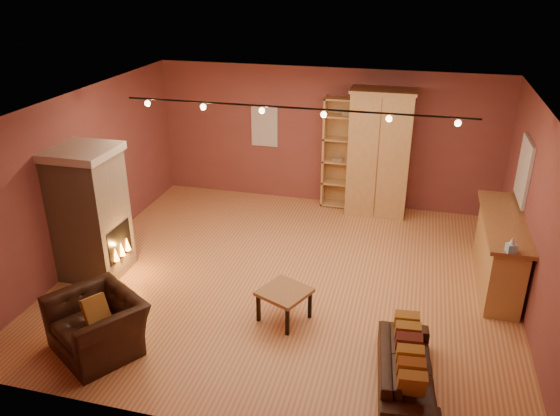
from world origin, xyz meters
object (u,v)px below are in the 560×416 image
(loveseat, at_px, (407,363))
(armchair, at_px, (96,316))
(armoire, at_px, (379,153))
(bar_counter, at_px, (499,251))
(fireplace, at_px, (90,213))
(bookcase, at_px, (347,152))
(coffee_table, at_px, (284,295))

(loveseat, distance_m, armchair, 3.91)
(armoire, height_order, bar_counter, armoire)
(fireplace, distance_m, loveseat, 5.25)
(bookcase, xyz_separation_m, armchair, (-2.40, -5.47, -0.65))
(loveseat, xyz_separation_m, coffee_table, (-1.73, 0.97, 0.05))
(bookcase, distance_m, armoire, 0.70)
(armoire, height_order, coffee_table, armoire)
(armoire, bearing_deg, armchair, -120.13)
(armoire, distance_m, armchair, 6.14)
(armchair, bearing_deg, bookcase, 98.73)
(fireplace, xyz_separation_m, armoire, (4.15, 3.53, 0.20))
(armchair, distance_m, coffee_table, 2.50)
(coffee_table, bearing_deg, bookcase, 86.94)
(armchair, bearing_deg, bar_counter, 62.91)
(bookcase, height_order, armoire, armoire)
(fireplace, height_order, bar_counter, fireplace)
(bookcase, distance_m, loveseat, 5.48)
(fireplace, xyz_separation_m, loveseat, (4.98, -1.47, -0.71))
(armoire, distance_m, bar_counter, 3.14)
(armoire, height_order, armchair, armoire)
(armoire, relative_size, coffee_table, 3.05)
(bookcase, height_order, loveseat, bookcase)
(bar_counter, bearing_deg, bookcase, 138.57)
(fireplace, distance_m, armoire, 5.45)
(bookcase, bearing_deg, fireplace, -133.05)
(loveseat, xyz_separation_m, armchair, (-3.89, -0.27, 0.15))
(bookcase, relative_size, armoire, 0.90)
(bar_counter, distance_m, coffee_table, 3.49)
(bookcase, relative_size, armchair, 1.68)
(fireplace, relative_size, loveseat, 1.27)
(fireplace, bearing_deg, bookcase, 46.95)
(coffee_table, bearing_deg, bar_counter, 31.18)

